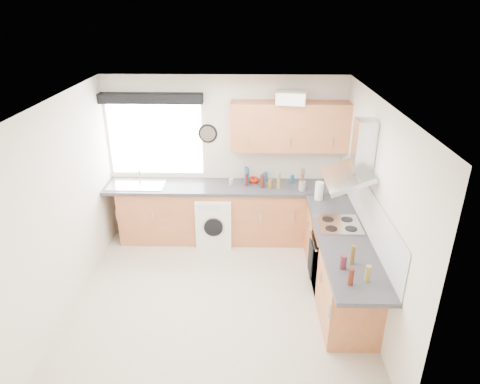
{
  "coord_description": "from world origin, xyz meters",
  "views": [
    {
      "loc": [
        0.36,
        -4.4,
        3.48
      ],
      "look_at": [
        0.25,
        0.85,
        1.1
      ],
      "focal_mm": 32.0,
      "sensor_mm": 36.0,
      "label": 1
    }
  ],
  "objects_px": {
    "oven": "(336,258)",
    "washing_machine": "(215,219)",
    "upper_cabinets": "(290,126)",
    "extractor_hood": "(355,160)"
  },
  "relations": [
    {
      "from": "extractor_hood",
      "to": "washing_machine",
      "type": "distance_m",
      "value": 2.49
    },
    {
      "from": "oven",
      "to": "upper_cabinets",
      "type": "xyz_separation_m",
      "value": [
        -0.55,
        1.32,
        1.38
      ]
    },
    {
      "from": "oven",
      "to": "extractor_hood",
      "type": "distance_m",
      "value": 1.35
    },
    {
      "from": "upper_cabinets",
      "to": "washing_machine",
      "type": "bearing_deg",
      "value": -168.44
    },
    {
      "from": "upper_cabinets",
      "to": "extractor_hood",
      "type": "bearing_deg",
      "value": -63.87
    },
    {
      "from": "upper_cabinets",
      "to": "washing_machine",
      "type": "height_order",
      "value": "upper_cabinets"
    },
    {
      "from": "oven",
      "to": "upper_cabinets",
      "type": "height_order",
      "value": "upper_cabinets"
    },
    {
      "from": "extractor_hood",
      "to": "oven",
      "type": "bearing_deg",
      "value": 180.0
    },
    {
      "from": "oven",
      "to": "upper_cabinets",
      "type": "bearing_deg",
      "value": 112.54
    },
    {
      "from": "oven",
      "to": "washing_machine",
      "type": "distance_m",
      "value": 1.98
    }
  ]
}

